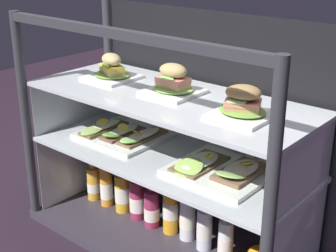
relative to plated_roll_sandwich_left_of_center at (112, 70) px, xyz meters
name	(u,v)px	position (x,y,z in m)	size (l,w,h in m)	color
ground_plane	(168,243)	(0.33, -0.02, -0.69)	(6.00, 6.00, 0.02)	black
case_base_deck	(168,237)	(0.33, -0.02, -0.66)	(1.19, 0.52, 0.04)	#36313B
case_frame	(187,120)	(0.33, 0.09, -0.17)	(1.19, 0.52, 0.92)	#333338
riser_lower_tier	(168,197)	(0.33, -0.02, -0.47)	(1.12, 0.45, 0.34)	silver
shelf_lower_glass	(168,157)	(0.33, -0.02, -0.29)	(1.14, 0.46, 0.01)	silver
riser_upper_tier	(168,128)	(0.33, -0.02, -0.17)	(1.12, 0.45, 0.23)	silver
shelf_upper_glass	(168,97)	(0.33, -0.02, -0.04)	(1.14, 0.46, 0.01)	silver
plated_roll_sandwich_left_of_center	(112,70)	(0.00, 0.00, 0.00)	(0.19, 0.19, 0.11)	white
plated_roll_sandwich_right_of_center	(174,83)	(0.33, 0.00, 0.00)	(0.20, 0.20, 0.12)	white
plated_roll_sandwich_near_left_corner	(243,105)	(0.66, -0.05, 0.00)	(0.19, 0.19, 0.11)	white
open_sandwich_tray_center	(122,134)	(0.06, -0.02, -0.26)	(0.34, 0.31, 0.06)	white
open_sandwich_tray_far_left	(219,170)	(0.57, -0.03, -0.26)	(0.34, 0.30, 0.06)	white
juice_bottle_front_fourth	(93,182)	(-0.13, -0.03, -0.55)	(0.06, 0.06, 0.22)	gold
juice_bottle_front_second	(106,185)	(-0.04, -0.03, -0.54)	(0.06, 0.06, 0.26)	orange
juice_bottle_back_left	(123,192)	(0.05, -0.01, -0.54)	(0.07, 0.07, 0.22)	gold
juice_bottle_back_right	(138,199)	(0.14, -0.01, -0.54)	(0.07, 0.07, 0.24)	#982947
juice_bottle_front_middle	(151,209)	(0.24, -0.03, -0.56)	(0.07, 0.07, 0.21)	#942749
juice_bottle_back_center	(170,209)	(0.32, -0.01, -0.53)	(0.06, 0.06, 0.25)	orange
juice_bottle_near_post	(188,218)	(0.41, 0.00, -0.54)	(0.07, 0.07, 0.23)	silver
juice_bottle_front_right_end	(204,229)	(0.50, -0.01, -0.55)	(0.06, 0.06, 0.23)	silver
juice_bottle_front_left_end	(226,240)	(0.60, -0.01, -0.56)	(0.06, 0.06, 0.22)	white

